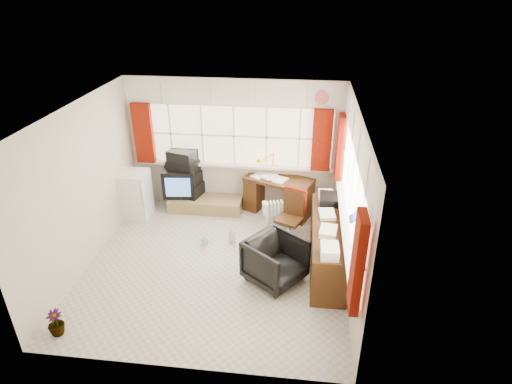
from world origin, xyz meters
TOP-DOWN VIEW (x-y plane):
  - ground at (0.00, 0.00)m, footprint 4.00×4.00m
  - room_walls at (0.00, 0.00)m, footprint 4.00×4.00m
  - window_back at (0.00, 1.94)m, footprint 3.70×0.12m
  - window_right at (1.94, 0.00)m, footprint 0.12×3.70m
  - curtains at (0.92, 0.93)m, footprint 3.83×3.83m
  - overhead_cabinets at (0.98, 0.98)m, footprint 3.98×3.98m
  - desk at (0.86, 1.80)m, footprint 1.38×1.02m
  - desk_lamp at (0.73, 1.93)m, footprint 0.16×0.13m
  - task_chair at (1.15, 0.84)m, footprint 0.53×0.55m
  - office_chair at (0.96, -0.26)m, footprint 1.06×1.06m
  - radiator at (0.90, 1.05)m, footprint 0.46×0.29m
  - credenza at (1.73, 0.20)m, footprint 0.50×2.00m
  - file_tray at (1.74, 0.90)m, footprint 0.31×0.39m
  - tv_bench at (-0.55, 1.72)m, footprint 1.40×0.50m
  - crt_tv at (-1.06, 1.86)m, footprint 0.67×0.63m
  - hifi_stack at (-0.99, 1.87)m, footprint 0.76×0.59m
  - mini_fridge at (-1.80, 1.36)m, footprint 0.53×0.53m
  - spray_bottle_a at (0.15, 0.67)m, footprint 0.13×0.13m
  - spray_bottle_b at (-0.30, 0.53)m, footprint 0.11×0.11m
  - flower_vase at (-1.72, -1.67)m, footprint 0.21×0.21m

SIDE VIEW (x-z plane):
  - ground at x=0.00m, z-range 0.00..0.00m
  - spray_bottle_b at x=-0.30m, z-range 0.00..0.17m
  - tv_bench at x=-0.55m, z-range 0.00..0.25m
  - spray_bottle_a at x=0.15m, z-range 0.00..0.31m
  - flower_vase at x=-1.72m, z-range 0.00..0.37m
  - radiator at x=0.90m, z-range -0.06..0.58m
  - office_chair at x=0.96m, z-range 0.00..0.70m
  - credenza at x=1.73m, z-range -0.03..0.82m
  - desk at x=0.86m, z-range 0.02..0.77m
  - mini_fridge at x=-1.80m, z-range 0.00..0.89m
  - task_chair at x=1.15m, z-range 0.03..0.99m
  - crt_tv at x=-1.06m, z-range 0.25..0.81m
  - hifi_stack at x=-0.99m, z-range 0.21..1.12m
  - file_tray at x=1.74m, z-range 0.75..0.88m
  - window_back at x=0.00m, z-range -0.85..2.75m
  - window_right at x=1.94m, z-range -0.85..2.75m
  - desk_lamp at x=0.73m, z-range 0.81..1.28m
  - curtains at x=0.92m, z-range 0.88..2.03m
  - room_walls at x=0.00m, z-range -0.50..3.50m
  - overhead_cabinets at x=0.98m, z-range 2.01..2.49m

